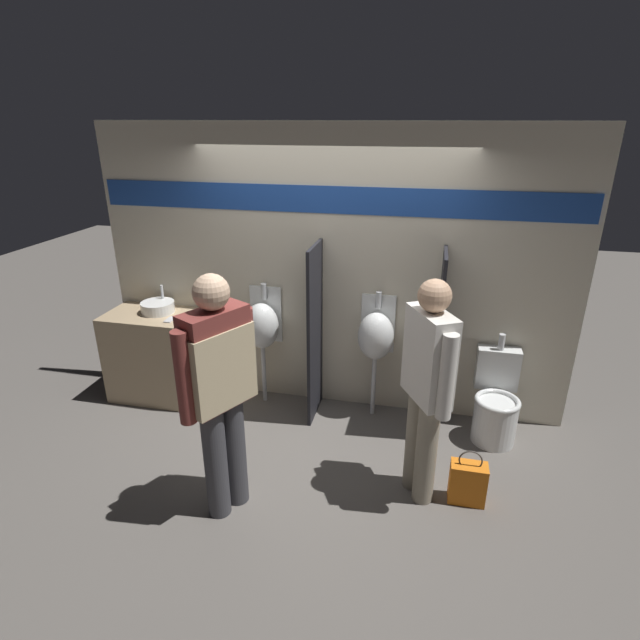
{
  "coord_description": "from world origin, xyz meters",
  "views": [
    {
      "loc": [
        0.91,
        -3.84,
        2.72
      ],
      "look_at": [
        0.0,
        0.17,
        1.05
      ],
      "focal_mm": 28.0,
      "sensor_mm": 36.0,
      "label": 1
    }
  ],
  "objects_px": {
    "cell_phone": "(170,320)",
    "urinal_far": "(376,336)",
    "person_in_vest": "(219,382)",
    "sink_basin": "(158,307)",
    "toilet": "(495,405)",
    "urinal_near_counter": "(262,326)",
    "person_with_lanyard": "(427,384)",
    "shopping_bag": "(468,482)"
  },
  "relations": [
    {
      "from": "shopping_bag",
      "to": "urinal_far",
      "type": "bearing_deg",
      "value": 128.47
    },
    {
      "from": "urinal_far",
      "to": "person_in_vest",
      "type": "height_order",
      "value": "person_in_vest"
    },
    {
      "from": "sink_basin",
      "to": "person_with_lanyard",
      "type": "relative_size",
      "value": 0.19
    },
    {
      "from": "cell_phone",
      "to": "urinal_near_counter",
      "type": "height_order",
      "value": "urinal_near_counter"
    },
    {
      "from": "toilet",
      "to": "sink_basin",
      "type": "bearing_deg",
      "value": 178.85
    },
    {
      "from": "urinal_near_counter",
      "to": "shopping_bag",
      "type": "distance_m",
      "value": 2.34
    },
    {
      "from": "cell_phone",
      "to": "person_in_vest",
      "type": "height_order",
      "value": "person_in_vest"
    },
    {
      "from": "urinal_near_counter",
      "to": "urinal_far",
      "type": "bearing_deg",
      "value": 0.0
    },
    {
      "from": "person_in_vest",
      "to": "urinal_far",
      "type": "bearing_deg",
      "value": -2.76
    },
    {
      "from": "cell_phone",
      "to": "urinal_near_counter",
      "type": "distance_m",
      "value": 0.88
    },
    {
      "from": "toilet",
      "to": "person_with_lanyard",
      "type": "xyz_separation_m",
      "value": [
        -0.63,
        -0.9,
        0.64
      ]
    },
    {
      "from": "urinal_far",
      "to": "person_with_lanyard",
      "type": "distance_m",
      "value": 1.16
    },
    {
      "from": "urinal_near_counter",
      "to": "toilet",
      "type": "distance_m",
      "value": 2.3
    },
    {
      "from": "person_with_lanyard",
      "to": "cell_phone",
      "type": "bearing_deg",
      "value": 42.89
    },
    {
      "from": "urinal_far",
      "to": "toilet",
      "type": "relative_size",
      "value": 1.31
    },
    {
      "from": "sink_basin",
      "to": "urinal_near_counter",
      "type": "relative_size",
      "value": 0.26
    },
    {
      "from": "person_with_lanyard",
      "to": "shopping_bag",
      "type": "relative_size",
      "value": 3.79
    },
    {
      "from": "toilet",
      "to": "person_in_vest",
      "type": "height_order",
      "value": "person_in_vest"
    },
    {
      "from": "urinal_near_counter",
      "to": "toilet",
      "type": "xyz_separation_m",
      "value": [
        2.24,
        -0.15,
        -0.51
      ]
    },
    {
      "from": "person_in_vest",
      "to": "person_with_lanyard",
      "type": "distance_m",
      "value": 1.46
    },
    {
      "from": "cell_phone",
      "to": "shopping_bag",
      "type": "relative_size",
      "value": 0.31
    },
    {
      "from": "toilet",
      "to": "urinal_far",
      "type": "bearing_deg",
      "value": 172.49
    },
    {
      "from": "person_with_lanyard",
      "to": "shopping_bag",
      "type": "xyz_separation_m",
      "value": [
        0.37,
        -0.02,
        -0.79
      ]
    },
    {
      "from": "toilet",
      "to": "person_with_lanyard",
      "type": "distance_m",
      "value": 1.27
    },
    {
      "from": "sink_basin",
      "to": "shopping_bag",
      "type": "relative_size",
      "value": 0.71
    },
    {
      "from": "urinal_near_counter",
      "to": "person_in_vest",
      "type": "xyz_separation_m",
      "value": [
        0.22,
        -1.52,
        0.23
      ]
    },
    {
      "from": "urinal_near_counter",
      "to": "urinal_far",
      "type": "xyz_separation_m",
      "value": [
        1.12,
        0.0,
        0.0
      ]
    },
    {
      "from": "urinal_near_counter",
      "to": "urinal_far",
      "type": "relative_size",
      "value": 1.0
    },
    {
      "from": "sink_basin",
      "to": "urinal_near_counter",
      "type": "bearing_deg",
      "value": 4.36
    },
    {
      "from": "urinal_far",
      "to": "toilet",
      "type": "height_order",
      "value": "urinal_far"
    },
    {
      "from": "cell_phone",
      "to": "urinal_far",
      "type": "xyz_separation_m",
      "value": [
        1.96,
        0.25,
        -0.09
      ]
    },
    {
      "from": "urinal_far",
      "to": "person_in_vest",
      "type": "bearing_deg",
      "value": -120.58
    },
    {
      "from": "person_in_vest",
      "to": "person_with_lanyard",
      "type": "bearing_deg",
      "value": -43.43
    },
    {
      "from": "toilet",
      "to": "cell_phone",
      "type": "bearing_deg",
      "value": -178.01
    },
    {
      "from": "urinal_far",
      "to": "person_in_vest",
      "type": "xyz_separation_m",
      "value": [
        -0.9,
        -1.52,
        0.23
      ]
    },
    {
      "from": "person_in_vest",
      "to": "sink_basin",
      "type": "bearing_deg",
      "value": 69.65
    },
    {
      "from": "sink_basin",
      "to": "person_with_lanyard",
      "type": "xyz_separation_m",
      "value": [
        2.66,
        -0.97,
        -0.01
      ]
    },
    {
      "from": "urinal_near_counter",
      "to": "person_with_lanyard",
      "type": "relative_size",
      "value": 0.71
    },
    {
      "from": "sink_basin",
      "to": "urinal_far",
      "type": "xyz_separation_m",
      "value": [
        2.18,
        0.08,
        -0.14
      ]
    },
    {
      "from": "sink_basin",
      "to": "person_with_lanyard",
      "type": "height_order",
      "value": "person_with_lanyard"
    },
    {
      "from": "toilet",
      "to": "shopping_bag",
      "type": "distance_m",
      "value": 0.97
    },
    {
      "from": "person_in_vest",
      "to": "cell_phone",
      "type": "bearing_deg",
      "value": 67.93
    }
  ]
}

